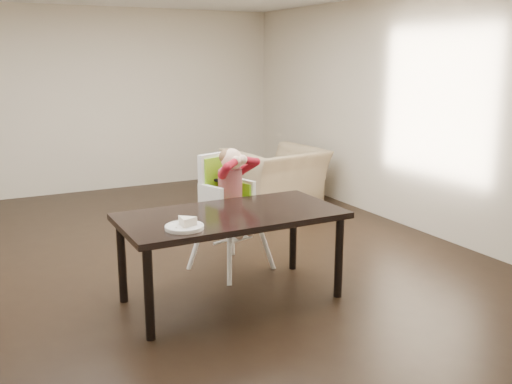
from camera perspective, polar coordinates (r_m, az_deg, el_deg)
ground at (r=5.77m, az=-9.15°, el=-6.93°), size 7.00×7.00×0.00m
room_walls at (r=5.42m, az=-9.89°, el=11.80°), size 6.02×7.02×2.71m
dining_table at (r=4.66m, az=-2.50°, el=-3.05°), size 1.80×0.90×0.75m
high_chair at (r=5.31m, az=-2.78°, el=0.75°), size 0.61×0.61×1.17m
plate at (r=4.24m, az=-7.10°, el=-3.28°), size 0.30×0.30×0.08m
armchair at (r=7.76m, az=1.98°, el=2.45°), size 1.28×0.94×1.03m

